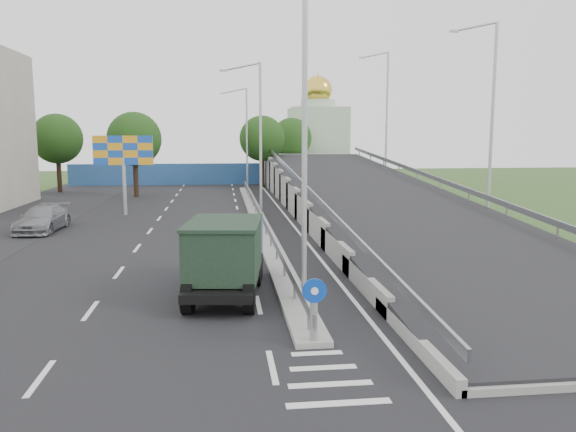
{
  "coord_description": "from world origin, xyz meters",
  "views": [
    {
      "loc": [
        -2.32,
        -11.68,
        5.5
      ],
      "look_at": [
        0.38,
        11.13,
        2.2
      ],
      "focal_mm": 35.0,
      "sensor_mm": 36.0,
      "label": 1
    }
  ],
  "objects": [
    {
      "name": "ground",
      "position": [
        0.0,
        0.0,
        0.0
      ],
      "size": [
        160.0,
        160.0,
        0.0
      ],
      "primitive_type": "plane",
      "color": "#2D4C1E",
      "rests_on": "ground"
    },
    {
      "name": "road_surface",
      "position": [
        -3.0,
        20.0,
        0.0
      ],
      "size": [
        26.0,
        90.0,
        0.04
      ],
      "primitive_type": "cube",
      "color": "black",
      "rests_on": "ground"
    },
    {
      "name": "median",
      "position": [
        0.0,
        24.0,
        0.1
      ],
      "size": [
        1.0,
        44.0,
        0.2
      ],
      "primitive_type": "cube",
      "color": "gray",
      "rests_on": "ground"
    },
    {
      "name": "overpass_ramp",
      "position": [
        7.5,
        24.0,
        1.75
      ],
      "size": [
        10.0,
        50.0,
        3.5
      ],
      "color": "gray",
      "rests_on": "ground"
    },
    {
      "name": "median_guardrail",
      "position": [
        0.0,
        24.0,
        0.75
      ],
      "size": [
        0.09,
        44.0,
        0.71
      ],
      "color": "gray",
      "rests_on": "median"
    },
    {
      "name": "sign_bollard",
      "position": [
        0.0,
        2.17,
        1.03
      ],
      "size": [
        0.64,
        0.23,
        1.67
      ],
      "color": "black",
      "rests_on": "median"
    },
    {
      "name": "lamp_post_near",
      "position": [
        0.11,
        6.0,
        5.81
      ],
      "size": [
        2.74,
        0.18,
        10.08
      ],
      "color": "#B2B5B7",
      "rests_on": "median"
    },
    {
      "name": "lamp_post_mid",
      "position": [
        0.11,
        26.0,
        5.81
      ],
      "size": [
        2.74,
        0.18,
        10.08
      ],
      "color": "#B2B5B7",
      "rests_on": "median"
    },
    {
      "name": "lamp_post_far",
      "position": [
        0.11,
        46.0,
        5.81
      ],
      "size": [
        2.74,
        0.18,
        10.08
      ],
      "color": "#B2B5B7",
      "rests_on": "median"
    },
    {
      "name": "blue_wall",
      "position": [
        -4.0,
        52.0,
        1.2
      ],
      "size": [
        30.0,
        0.5,
        2.4
      ],
      "primitive_type": "cube",
      "color": "#285095",
      "rests_on": "ground"
    },
    {
      "name": "church",
      "position": [
        10.0,
        60.0,
        5.31
      ],
      "size": [
        7.0,
        7.0,
        13.8
      ],
      "color": "#B2CCAD",
      "rests_on": "ground"
    },
    {
      "name": "billboard",
      "position": [
        -9.0,
        28.0,
        4.19
      ],
      "size": [
        4.0,
        0.24,
        5.5
      ],
      "color": "#B2B5B7",
      "rests_on": "ground"
    },
    {
      "name": "tree_left_mid",
      "position": [
        -10.0,
        40.0,
        5.18
      ],
      "size": [
        4.8,
        4.8,
        7.6
      ],
      "color": "black",
      "rests_on": "ground"
    },
    {
      "name": "tree_median_far",
      "position": [
        2.0,
        48.0,
        5.18
      ],
      "size": [
        4.8,
        4.8,
        7.6
      ],
      "color": "black",
      "rests_on": "ground"
    },
    {
      "name": "tree_left_far",
      "position": [
        -18.0,
        45.0,
        5.18
      ],
      "size": [
        4.8,
        4.8,
        7.6
      ],
      "color": "black",
      "rests_on": "ground"
    },
    {
      "name": "tree_ramp_far",
      "position": [
        6.0,
        55.0,
        5.18
      ],
      "size": [
        4.8,
        4.8,
        7.6
      ],
      "color": "black",
      "rests_on": "ground"
    },
    {
      "name": "dump_truck",
      "position": [
        -2.18,
        7.64,
        1.48
      ],
      "size": [
        2.97,
        6.3,
        2.68
      ],
      "rotation": [
        0.0,
        0.0,
        -0.13
      ],
      "color": "black",
      "rests_on": "ground"
    },
    {
      "name": "parked_car_d",
      "position": [
        -12.64,
        21.77,
        0.74
      ],
      "size": [
        2.29,
        5.16,
        1.47
      ],
      "primitive_type": "imported",
      "rotation": [
        0.0,
        0.0,
        -0.04
      ],
      "color": "gray",
      "rests_on": "ground"
    }
  ]
}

